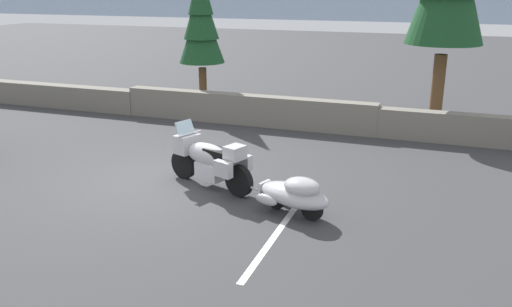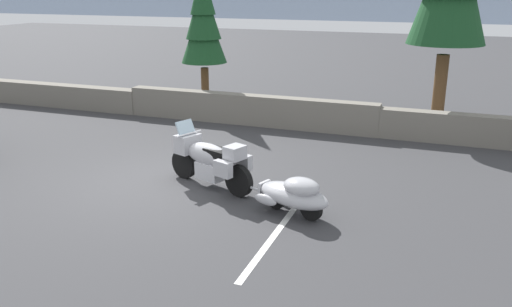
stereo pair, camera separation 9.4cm
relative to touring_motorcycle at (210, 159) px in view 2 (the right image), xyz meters
The scene contains 6 objects.
ground_plane 1.32m from the touring_motorcycle, behind, with size 80.00×80.00×0.00m, color #38383A.
stone_guard_wall 5.44m from the touring_motorcycle, 105.00° to the left, with size 24.00×0.52×0.92m.
touring_motorcycle is the anchor object (origin of this frame).
car_shaped_trailer 2.23m from the touring_motorcycle, 20.32° to the right, with size 2.19×1.18×0.76m.
pine_tree_secondary 8.12m from the touring_motorcycle, 116.26° to the left, with size 1.55×1.55×4.82m.
parking_stripe_marker 2.66m from the touring_motorcycle, 38.60° to the right, with size 0.12×3.60×0.01m, color silver.
Camera 2 is at (5.75, -9.46, 4.12)m, focal length 37.06 mm.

